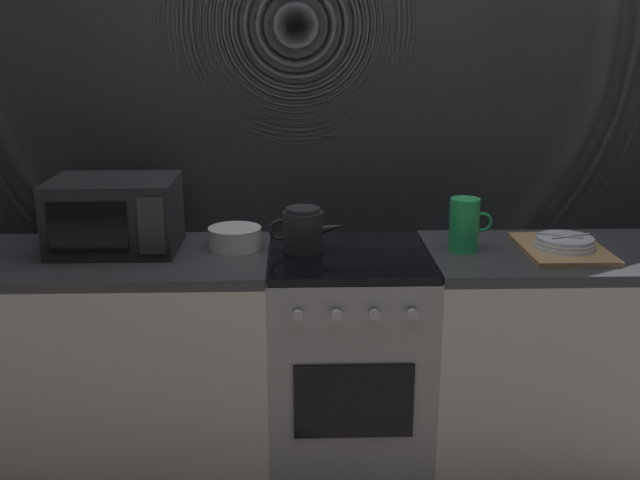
{
  "coord_description": "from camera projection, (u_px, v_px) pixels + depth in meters",
  "views": [
    {
      "loc": [
        -0.19,
        -2.62,
        1.71
      ],
      "look_at": [
        -0.11,
        0.0,
        0.95
      ],
      "focal_mm": 41.58,
      "sensor_mm": 36.0,
      "label": 1
    }
  ],
  "objects": [
    {
      "name": "pitcher",
      "position": [
        465.0,
        225.0,
        2.75
      ],
      "size": [
        0.16,
        0.11,
        0.2
      ],
      "color": "green",
      "rests_on": "counter_right"
    },
    {
      "name": "back_wall",
      "position": [
        344.0,
        158.0,
        2.97
      ],
      "size": [
        3.6,
        0.05,
        2.4
      ],
      "color": "gray",
      "rests_on": "ground_plane"
    },
    {
      "name": "counter_left",
      "position": [
        115.0,
        366.0,
        2.85
      ],
      "size": [
        1.2,
        0.6,
        0.9
      ],
      "color": "silver",
      "rests_on": "ground_plane"
    },
    {
      "name": "kettle",
      "position": [
        303.0,
        230.0,
        2.75
      ],
      "size": [
        0.28,
        0.15,
        0.17
      ],
      "color": "#262628",
      "rests_on": "stove_unit"
    },
    {
      "name": "microwave",
      "position": [
        115.0,
        215.0,
        2.75
      ],
      "size": [
        0.46,
        0.35,
        0.27
      ],
      "color": "black",
      "rests_on": "counter_left"
    },
    {
      "name": "dish_pile",
      "position": [
        563.0,
        246.0,
        2.75
      ],
      "size": [
        0.3,
        0.4,
        0.07
      ],
      "color": "tan",
      "rests_on": "counter_right"
    },
    {
      "name": "stove_unit",
      "position": [
        348.0,
        364.0,
        2.87
      ],
      "size": [
        0.6,
        0.63,
        0.9
      ],
      "color": "#9E9EA3",
      "rests_on": "ground_plane"
    },
    {
      "name": "ground_plane",
      "position": [
        347.0,
        465.0,
        3.0
      ],
      "size": [
        8.0,
        8.0,
        0.0
      ],
      "primitive_type": "plane",
      "color": "#6B6054"
    },
    {
      "name": "mixing_bowl",
      "position": [
        235.0,
        238.0,
        2.8
      ],
      "size": [
        0.2,
        0.2,
        0.08
      ],
      "primitive_type": "cylinder",
      "color": "silver",
      "rests_on": "counter_left"
    },
    {
      "name": "counter_right",
      "position": [
        577.0,
        360.0,
        2.9
      ],
      "size": [
        1.2,
        0.6,
        0.9
      ],
      "color": "silver",
      "rests_on": "ground_plane"
    }
  ]
}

